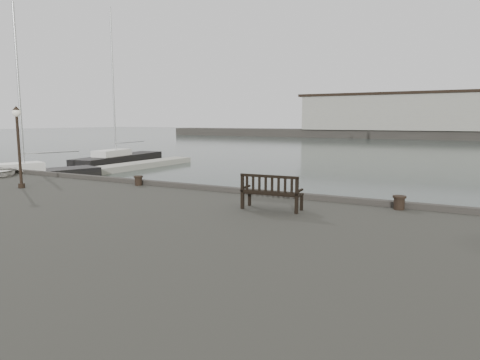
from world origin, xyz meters
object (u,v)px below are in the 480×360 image
at_px(lamp_post, 18,136).
at_px(dinghy, 3,171).
at_px(bench, 272,199).
at_px(yacht_a, 32,179).
at_px(bollard_left, 138,181).
at_px(bollard_right, 399,203).
at_px(yacht_b, 120,161).

distance_m(lamp_post, dinghy, 4.97).
relative_size(bench, lamp_post, 0.57).
bearing_deg(yacht_a, bench, -1.52).
xyz_separation_m(dinghy, yacht_a, (-6.52, 6.20, -1.55)).
bearing_deg(dinghy, bollard_left, -35.74).
height_order(bollard_right, yacht_b, yacht_b).
bearing_deg(bollard_right, yacht_a, 167.60).
relative_size(bollard_left, yacht_b, 0.03).
xyz_separation_m(lamp_post, yacht_b, (-15.05, 21.09, -3.39)).
bearing_deg(yacht_b, dinghy, -68.46).
xyz_separation_m(bollard_right, lamp_post, (-13.91, -2.73, 1.87)).
relative_size(bollard_left, dinghy, 0.18).
xyz_separation_m(bench, bollard_right, (3.39, 1.86, -0.12)).
bearing_deg(bollard_right, bollard_left, 180.00).
bearing_deg(lamp_post, dinghy, 155.17).
bearing_deg(bench, bollard_left, 161.37).
bearing_deg(bollard_right, lamp_post, -168.88).
bearing_deg(yacht_b, bollard_left, -52.48).
bearing_deg(dinghy, bollard_right, -39.00).
xyz_separation_m(bollard_left, yacht_b, (-18.71, 18.35, -1.51)).
bearing_deg(dinghy, bench, -45.67).
relative_size(bollard_left, yacht_a, 0.03).
height_order(bench, bollard_left, bench).
height_order(bollard_left, bollard_right, bollard_right).
bearing_deg(yacht_b, lamp_post, -62.50).
height_order(yacht_a, yacht_b, yacht_b).
relative_size(bench, dinghy, 0.82).
height_order(lamp_post, dinghy, lamp_post).
bearing_deg(bench, dinghy, 172.40).
bearing_deg(bollard_left, yacht_a, 159.36).
distance_m(bollard_right, dinghy, 18.12).
xyz_separation_m(bench, lamp_post, (-10.52, -0.87, 1.74)).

